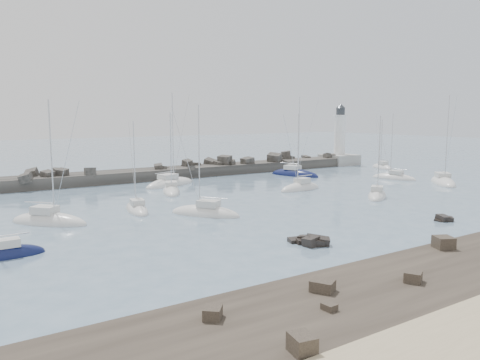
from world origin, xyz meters
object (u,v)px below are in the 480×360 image
sailboat_2 (5,256)px  sailboat_6 (171,192)px  sailboat_3 (137,210)px  sailboat_9 (300,189)px  sailboat_13 (49,222)px  sailboat_11 (443,183)px  sailboat_8 (295,175)px  sailboat_10 (394,178)px  sailboat_4 (170,185)px  lighthouse (339,151)px  sailboat_7 (377,196)px  sailboat_5 (205,214)px  sailboat_12 (382,168)px

sailboat_2 → sailboat_6: (24.42, 21.65, -0.00)m
sailboat_3 → sailboat_9: sailboat_9 is taller
sailboat_3 → sailboat_13: bearing=-173.1°
sailboat_6 → sailboat_11: (41.79, -16.05, 0.00)m
sailboat_8 → sailboat_10: sailboat_8 is taller
sailboat_4 → sailboat_13: size_ratio=1.15×
sailboat_3 → sailboat_6: sailboat_6 is taller
lighthouse → sailboat_10: lighthouse is taller
sailboat_7 → sailboat_3: bearing=163.9°
sailboat_3 → sailboat_11: sailboat_11 is taller
sailboat_5 → sailboat_9: size_ratio=1.07×
sailboat_4 → sailboat_3: bearing=-125.5°
sailboat_7 → sailboat_13: sailboat_13 is taller
sailboat_5 → sailboat_4: bearing=74.9°
sailboat_8 → sailboat_13: sailboat_8 is taller
sailboat_8 → sailboat_12: size_ratio=1.40×
sailboat_6 → sailboat_11: 44.77m
lighthouse → sailboat_8: bearing=-155.0°
sailboat_4 → sailboat_10: bearing=-21.7°
lighthouse → sailboat_9: bearing=-143.2°
sailboat_12 → lighthouse: bearing=97.2°
sailboat_6 → lighthouse: bearing=17.5°
sailboat_9 → sailboat_8: bearing=53.3°
sailboat_12 → sailboat_13: bearing=-167.5°
lighthouse → sailboat_9: lighthouse is taller
lighthouse → sailboat_4: bearing=-169.2°
sailboat_2 → sailboat_8: size_ratio=0.63×
sailboat_6 → sailboat_7: 29.26m
sailboat_11 → sailboat_6: bearing=159.0°
sailboat_12 → sailboat_3: bearing=-166.6°
sailboat_6 → sailboat_11: size_ratio=0.81×
sailboat_2 → sailboat_3: size_ratio=0.86×
sailboat_13 → lighthouse: bearing=21.3°
sailboat_8 → sailboat_10: bearing=-48.8°
sailboat_4 → sailboat_13: (-21.98, -17.89, 0.01)m
sailboat_9 → sailboat_11: 25.43m
sailboat_5 → sailboat_13: size_ratio=0.96×
lighthouse → sailboat_5: lighthouse is taller
sailboat_10 → sailboat_11: sailboat_11 is taller
sailboat_3 → sailboat_11: bearing=-6.9°
sailboat_5 → sailboat_6: sailboat_5 is taller
sailboat_12 → sailboat_5: bearing=-159.1°
sailboat_5 → sailboat_7: sailboat_5 is taller
sailboat_6 → sailboat_10: sailboat_6 is taller
sailboat_11 → sailboat_13: size_ratio=1.12×
sailboat_2 → sailboat_10: sailboat_10 is taller
sailboat_7 → sailboat_11: sailboat_11 is taller
lighthouse → sailboat_5: 61.84m
sailboat_11 → sailboat_9: bearing=162.1°
sailboat_4 → sailboat_13: sailboat_4 is taller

